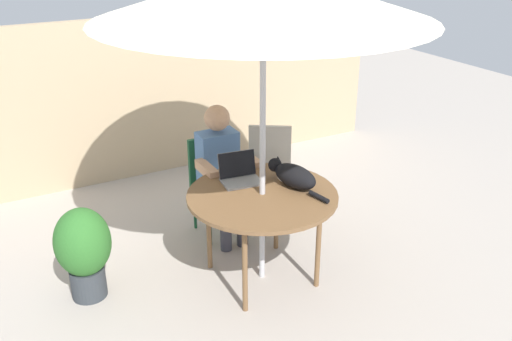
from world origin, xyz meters
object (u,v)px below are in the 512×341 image
Objects in this scene: patio_table at (262,200)px; chair_empty at (269,166)px; potted_plant_near_fence at (83,248)px; person_seated at (221,167)px; laptop at (239,173)px; cat at (293,175)px; chair_occupied at (214,178)px.

chair_empty is at bearing 57.32° from patio_table.
person_seated is at bearing 13.78° from potted_plant_near_fence.
person_seated is at bearing 84.11° from laptop.
cat is at bearing -68.84° from person_seated.
chair_empty is at bearing 15.02° from person_seated.
cat is at bearing -41.43° from laptop.
cat is (0.28, -0.71, 0.15)m from person_seated.
laptop reaches higher than chair_empty.
potted_plant_near_fence is at bearing -166.22° from person_seated.
person_seated is at bearing 90.00° from patio_table.
patio_table is at bearing -177.18° from cat.
laptop is at bearing -95.89° from person_seated.
chair_occupied is 0.56m from chair_empty.
chair_empty reaches higher than patio_table.
laptop reaches higher than potted_plant_near_fence.
laptop is (-0.04, 0.30, 0.12)m from patio_table.
patio_table is 0.73m from person_seated.
patio_table is 1.77× the size of cat.
person_seated is at bearing -164.98° from chair_empty.
chair_empty is 0.96m from cat.
chair_empty is 2.67× the size of laptop.
potted_plant_near_fence is (-1.28, -0.31, -0.27)m from person_seated.
chair_occupied is at bearing 85.68° from laptop.
patio_table is at bearing -17.87° from potted_plant_near_fence.
chair_occupied is 0.66m from laptop.
chair_empty is 0.72× the size of person_seated.
patio_table is 1.37m from potted_plant_near_fence.
chair_empty is at bearing -0.60° from chair_occupied.
person_seated is 3.70× the size of laptop.
potted_plant_near_fence is (-1.28, -0.47, -0.09)m from chair_occupied.
laptop reaches higher than chair_occupied.
chair_empty is (0.56, -0.01, 0.00)m from chair_occupied.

